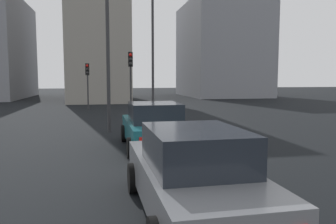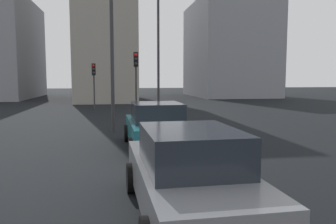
{
  "view_description": "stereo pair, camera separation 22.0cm",
  "coord_description": "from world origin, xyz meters",
  "px_view_note": "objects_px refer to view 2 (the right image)",
  "views": [
    {
      "loc": [
        -0.87,
        1.58,
        2.44
      ],
      "look_at": [
        7.44,
        -0.0,
        1.58
      ],
      "focal_mm": 36.03,
      "sensor_mm": 36.0,
      "label": 1
    },
    {
      "loc": [
        -0.91,
        1.36,
        2.44
      ],
      "look_at": [
        7.44,
        -0.0,
        1.58
      ],
      "focal_mm": 36.03,
      "sensor_mm": 36.0,
      "label": 2
    }
  ],
  "objects_px": {
    "car_teal_lead": "(156,126)",
    "traffic_light_near_right": "(94,76)",
    "traffic_light_near_left": "(136,70)",
    "street_lamp_far": "(112,41)",
    "car_grey_second": "(188,175)",
    "street_lamp_kerbside": "(158,44)"
  },
  "relations": [
    {
      "from": "traffic_light_near_left",
      "to": "street_lamp_far",
      "type": "bearing_deg",
      "value": -11.34
    },
    {
      "from": "traffic_light_near_right",
      "to": "street_lamp_far",
      "type": "xyz_separation_m",
      "value": [
        -11.13,
        -1.42,
        1.51
      ]
    },
    {
      "from": "car_teal_lead",
      "to": "traffic_light_near_left",
      "type": "distance_m",
      "value": 9.8
    },
    {
      "from": "car_grey_second",
      "to": "traffic_light_near_left",
      "type": "relative_size",
      "value": 1.15
    },
    {
      "from": "traffic_light_near_left",
      "to": "traffic_light_near_right",
      "type": "distance_m",
      "value": 6.09
    },
    {
      "from": "traffic_light_near_right",
      "to": "street_lamp_kerbside",
      "type": "distance_m",
      "value": 6.29
    },
    {
      "from": "traffic_light_near_left",
      "to": "traffic_light_near_right",
      "type": "bearing_deg",
      "value": -149.31
    },
    {
      "from": "traffic_light_near_right",
      "to": "street_lamp_kerbside",
      "type": "height_order",
      "value": "street_lamp_kerbside"
    },
    {
      "from": "car_grey_second",
      "to": "street_lamp_far",
      "type": "xyz_separation_m",
      "value": [
        9.72,
        1.28,
        3.29
      ]
    },
    {
      "from": "street_lamp_kerbside",
      "to": "street_lamp_far",
      "type": "relative_size",
      "value": 1.17
    },
    {
      "from": "car_teal_lead",
      "to": "traffic_light_near_left",
      "type": "xyz_separation_m",
      "value": [
        9.56,
        0.04,
        2.13
      ]
    },
    {
      "from": "car_teal_lead",
      "to": "street_lamp_kerbside",
      "type": "distance_m",
      "value": 11.8
    },
    {
      "from": "street_lamp_kerbside",
      "to": "traffic_light_near_right",
      "type": "bearing_deg",
      "value": 48.79
    },
    {
      "from": "car_grey_second",
      "to": "street_lamp_far",
      "type": "relative_size",
      "value": 0.68
    },
    {
      "from": "car_teal_lead",
      "to": "traffic_light_near_right",
      "type": "distance_m",
      "value": 15.31
    },
    {
      "from": "car_grey_second",
      "to": "street_lamp_kerbside",
      "type": "distance_m",
      "value": 17.48
    },
    {
      "from": "traffic_light_near_left",
      "to": "street_lamp_kerbside",
      "type": "height_order",
      "value": "street_lamp_kerbside"
    },
    {
      "from": "traffic_light_near_left",
      "to": "street_lamp_far",
      "type": "height_order",
      "value": "street_lamp_far"
    },
    {
      "from": "car_teal_lead",
      "to": "traffic_light_near_right",
      "type": "bearing_deg",
      "value": 10.12
    },
    {
      "from": "traffic_light_near_left",
      "to": "traffic_light_near_right",
      "type": "height_order",
      "value": "traffic_light_near_left"
    },
    {
      "from": "traffic_light_near_left",
      "to": "street_lamp_kerbside",
      "type": "relative_size",
      "value": 0.5
    },
    {
      "from": "car_teal_lead",
      "to": "car_grey_second",
      "type": "relative_size",
      "value": 0.96
    }
  ]
}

